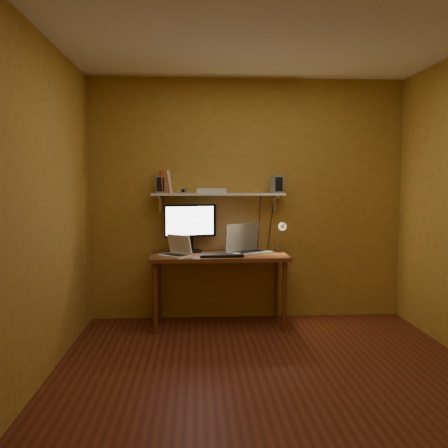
{
  "coord_description": "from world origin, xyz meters",
  "views": [
    {
      "loc": [
        -0.55,
        -3.54,
        1.49
      ],
      "look_at": [
        -0.28,
        1.18,
        1.07
      ],
      "focal_mm": 38.0,
      "sensor_mm": 36.0,
      "label": 1
    }
  ],
  "objects": [
    {
      "name": "books",
      "position": [
        -0.88,
        1.48,
        1.5
      ],
      "size": [
        0.15,
        0.17,
        0.24
      ],
      "color": "#C3431A",
      "rests_on": "wall_shelf"
    },
    {
      "name": "speaker_right",
      "position": [
        0.3,
        1.46,
        1.47
      ],
      "size": [
        0.13,
        0.13,
        0.19
      ],
      "primitive_type": "cube",
      "rotation": [
        0.0,
        0.0,
        0.31
      ],
      "color": "gray",
      "rests_on": "wall_shelf"
    },
    {
      "name": "monitor",
      "position": [
        -0.62,
        1.47,
        1.03
      ],
      "size": [
        0.55,
        0.29,
        0.51
      ],
      "rotation": [
        0.0,
        0.0,
        0.26
      ],
      "color": "black",
      "rests_on": "desk"
    },
    {
      "name": "room",
      "position": [
        0.0,
        0.0,
        1.3
      ],
      "size": [
        3.44,
        3.24,
        2.64
      ],
      "color": "maroon",
      "rests_on": "ground"
    },
    {
      "name": "laptop",
      "position": [
        -0.03,
        1.38,
        0.83
      ],
      "size": [
        0.5,
        0.46,
        0.3
      ],
      "rotation": [
        0.0,
        0.0,
        0.55
      ],
      "color": "gray",
      "rests_on": "desk"
    },
    {
      "name": "keyboard",
      "position": [
        -0.31,
        1.12,
        0.76
      ],
      "size": [
        0.44,
        0.16,
        0.02
      ],
      "primitive_type": "cube",
      "rotation": [
        0.0,
        0.0,
        0.03
      ],
      "color": "black",
      "rests_on": "desk"
    },
    {
      "name": "mouse",
      "position": [
        -0.15,
        1.15,
        0.77
      ],
      "size": [
        0.11,
        0.07,
        0.04
      ],
      "primitive_type": "ellipsoid",
      "rotation": [
        0.0,
        0.0,
        0.11
      ],
      "color": "white",
      "rests_on": "desk"
    },
    {
      "name": "desk",
      "position": [
        -0.32,
        1.28,
        0.66
      ],
      "size": [
        1.4,
        0.6,
        0.75
      ],
      "color": "brown",
      "rests_on": "ground"
    },
    {
      "name": "router",
      "position": [
        -0.39,
        1.48,
        1.4
      ],
      "size": [
        0.33,
        0.24,
        0.05
      ],
      "primitive_type": "cube",
      "rotation": [
        0.0,
        0.0,
        -0.12
      ],
      "color": "white",
      "rests_on": "wall_shelf"
    },
    {
      "name": "wall_shelf",
      "position": [
        -0.32,
        1.47,
        1.36
      ],
      "size": [
        1.4,
        0.25,
        0.21
      ],
      "color": "white",
      "rests_on": "room"
    },
    {
      "name": "shelf_camera",
      "position": [
        -0.69,
        1.4,
        1.4
      ],
      "size": [
        0.09,
        0.06,
        0.05
      ],
      "color": "silver",
      "rests_on": "wall_shelf"
    },
    {
      "name": "desk_lamp",
      "position": [
        0.34,
        1.41,
        0.96
      ],
      "size": [
        0.09,
        0.23,
        0.38
      ],
      "color": "silver",
      "rests_on": "desk"
    },
    {
      "name": "netbook",
      "position": [
        -0.75,
        1.17,
        0.81
      ],
      "size": [
        0.35,
        0.35,
        0.22
      ],
      "rotation": [
        0.0,
        0.0,
        -0.71
      ],
      "color": "white",
      "rests_on": "desk"
    },
    {
      "name": "speaker_left",
      "position": [
        -0.91,
        1.46,
        1.47
      ],
      "size": [
        0.13,
        0.13,
        0.19
      ],
      "primitive_type": "cube",
      "rotation": [
        0.0,
        0.0,
        -0.27
      ],
      "color": "gray",
      "rests_on": "wall_shelf"
    }
  ]
}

